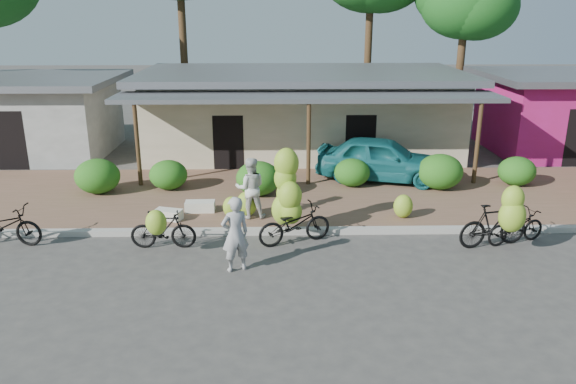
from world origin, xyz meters
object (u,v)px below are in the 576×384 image
bystander (250,188)px  sack_far (168,214)px  teal_van (382,159)px  vendor (235,234)px  bike_far_right (516,227)px  bike_center (291,207)px  bike_far_left (2,224)px  bike_left (162,229)px  bike_right (499,221)px  sack_near (200,206)px  tree_near_right (461,0)px

bystander → sack_far: bearing=-1.2°
sack_far → teal_van: 7.59m
sack_far → vendor: vendor is taller
bike_far_right → bike_center: bearing=67.3°
bike_far_left → sack_far: bike_far_left is taller
bike_far_left → bike_left: bike_far_left is taller
bike_center → vendor: bike_center is taller
bike_far_left → teal_van: 11.70m
bike_left → sack_far: size_ratio=2.19×
bike_far_left → sack_far: 4.17m
bike_far_left → bike_left: 4.09m
bike_right → sack_near: bike_right is taller
bike_far_left → bike_left: size_ratio=1.25×
sack_far → bystander: bystander is taller
bike_far_left → sack_far: (3.88, 1.48, -0.32)m
sack_near → teal_van: (5.81, 3.05, 0.60)m
tree_near_right → teal_van: size_ratio=1.76×
sack_far → sack_near: bearing=38.5°
sack_far → bystander: (2.29, 0.11, 0.72)m
tree_near_right → teal_van: (-4.79, -8.09, -5.24)m
teal_van → sack_near: bearing=133.4°
sack_near → bike_far_left: bearing=-155.7°
bike_center → bike_far_right: (5.72, -0.34, -0.45)m
bike_far_right → vendor: (-7.02, -1.42, 0.44)m
bike_center → bike_right: (5.11, -0.69, -0.15)m
bike_far_right → bystander: 7.04m
tree_near_right → bike_far_right: tree_near_right is taller
bike_far_right → sack_far: size_ratio=2.40×
bike_center → sack_far: (-3.38, 1.25, -0.63)m
bike_far_right → sack_near: 8.60m
bike_far_right → vendor: 7.17m
sack_near → sack_far: bearing=-141.5°
bike_far_left → teal_van: bearing=-57.7°
tree_near_right → sack_far: bearing=-134.1°
bike_center → bike_far_right: size_ratio=1.33×
bike_right → sack_near: bearing=57.7°
bike_center → bike_far_left: bearing=70.9°
bike_right → bystander: bystander is taller
sack_far → bystander: size_ratio=0.43×
bike_left → vendor: 2.27m
sack_near → teal_van: bearing=27.7°
bike_left → bike_center: size_ratio=0.69×
bike_far_left → bike_right: (12.38, -0.46, 0.16)m
bike_center → sack_far: size_ratio=3.17×
bike_center → sack_far: bike_center is taller
bike_far_left → sack_far: size_ratio=2.73×
bike_far_left → vendor: 6.17m
teal_van → sack_far: bearing=134.8°
sack_far → vendor: (2.09, -3.02, 0.63)m
bike_right → teal_van: (-1.89, 5.63, 0.13)m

